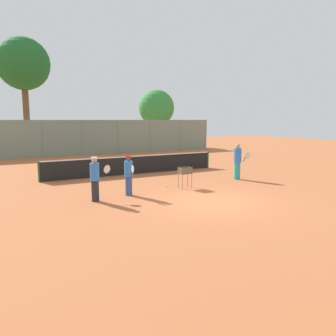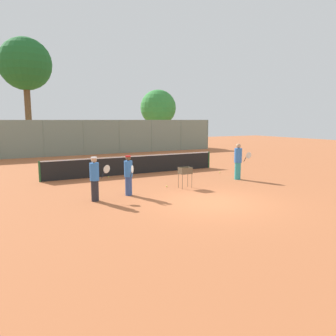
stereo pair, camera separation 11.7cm
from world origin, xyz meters
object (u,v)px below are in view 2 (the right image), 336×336
object	(u,v)px
player_yellow_shirt	(95,178)
player_white_outfit	(128,175)
tennis_net	(135,164)
player_red_cap	(238,161)
ball_cart	(185,172)
parked_car	(102,145)

from	to	relation	value
player_yellow_shirt	player_white_outfit	bearing A→B (deg)	0.07
tennis_net	player_red_cap	bearing A→B (deg)	-45.73
ball_cart	parked_car	size ratio (longest dim) A/B	0.23
player_red_cap	player_yellow_shirt	bearing A→B (deg)	-111.03
parked_car	tennis_net	bearing A→B (deg)	-99.49
ball_cart	parked_car	world-z (taller)	parked_car
tennis_net	player_red_cap	size ratio (longest dim) A/B	5.56
player_white_outfit	ball_cart	xyz separation A→B (m)	(2.85, 0.15, -0.13)
player_red_cap	player_yellow_shirt	distance (m)	8.04
player_red_cap	ball_cart	bearing A→B (deg)	-109.47
tennis_net	parked_car	size ratio (longest dim) A/B	2.52
player_yellow_shirt	parked_car	bearing A→B (deg)	60.87
tennis_net	player_yellow_shirt	bearing A→B (deg)	-126.55
player_red_cap	ball_cart	size ratio (longest dim) A/B	1.96
tennis_net	player_yellow_shirt	distance (m)	6.50
player_red_cap	player_white_outfit	bearing A→B (deg)	-111.98
player_white_outfit	player_red_cap	bearing A→B (deg)	99.90
ball_cart	parked_car	distance (m)	18.62
ball_cart	player_red_cap	bearing A→B (deg)	8.76
player_white_outfit	player_yellow_shirt	world-z (taller)	player_yellow_shirt
player_red_cap	ball_cart	distance (m)	3.67
player_yellow_shirt	tennis_net	bearing A→B (deg)	42.33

